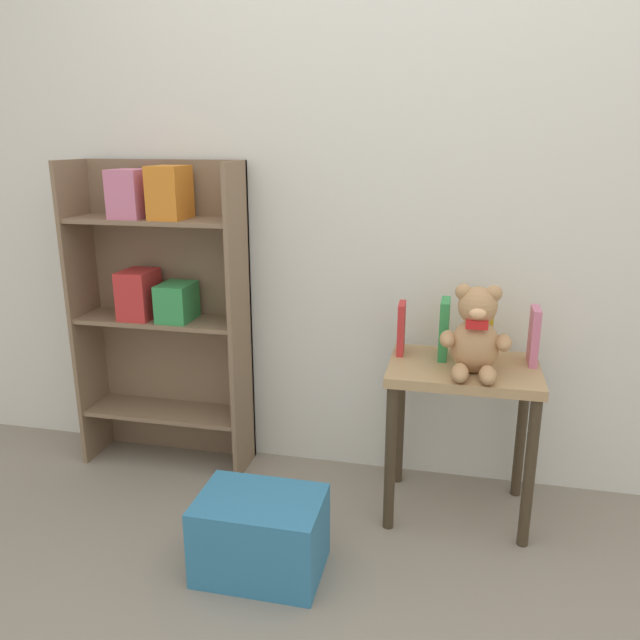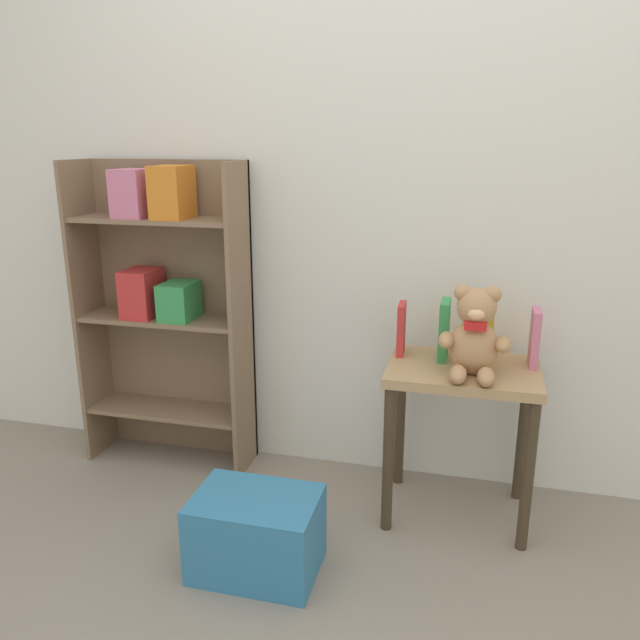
{
  "view_description": "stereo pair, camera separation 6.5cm",
  "coord_description": "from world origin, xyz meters",
  "px_view_note": "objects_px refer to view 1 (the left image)",
  "views": [
    {
      "loc": [
        0.26,
        -0.99,
        1.38
      ],
      "look_at": [
        -0.24,
        1.24,
        0.72
      ],
      "focal_mm": 35.0,
      "sensor_mm": 36.0,
      "label": 1
    },
    {
      "loc": [
        0.33,
        -0.98,
        1.38
      ],
      "look_at": [
        -0.24,
        1.24,
        0.72
      ],
      "focal_mm": 35.0,
      "sensor_mm": 36.0,
      "label": 2
    }
  ],
  "objects_px": {
    "book_standing_red": "(401,328)",
    "book_standing_pink": "(534,336)",
    "display_table": "(462,394)",
    "bookshelf_side": "(162,295)",
    "book_standing_yellow": "(488,332)",
    "book_standing_green": "(444,329)",
    "storage_bin": "(261,535)",
    "teddy_bear": "(476,334)"
  },
  "relations": [
    {
      "from": "book_standing_red",
      "to": "book_standing_green",
      "type": "bearing_deg",
      "value": -6.96
    },
    {
      "from": "book_standing_yellow",
      "to": "book_standing_pink",
      "type": "height_order",
      "value": "book_standing_pink"
    },
    {
      "from": "teddy_bear",
      "to": "book_standing_green",
      "type": "height_order",
      "value": "teddy_bear"
    },
    {
      "from": "book_standing_red",
      "to": "book_standing_yellow",
      "type": "xyz_separation_m",
      "value": [
        0.32,
        0.0,
        0.0
      ]
    },
    {
      "from": "book_standing_yellow",
      "to": "book_standing_pink",
      "type": "relative_size",
      "value": 0.98
    },
    {
      "from": "book_standing_red",
      "to": "book_standing_pink",
      "type": "xyz_separation_m",
      "value": [
        0.48,
        -0.01,
        0.01
      ]
    },
    {
      "from": "book_standing_red",
      "to": "book_standing_pink",
      "type": "relative_size",
      "value": 0.95
    },
    {
      "from": "display_table",
      "to": "book_standing_yellow",
      "type": "height_order",
      "value": "book_standing_yellow"
    },
    {
      "from": "book_standing_yellow",
      "to": "storage_bin",
      "type": "height_order",
      "value": "book_standing_yellow"
    },
    {
      "from": "book_standing_pink",
      "to": "storage_bin",
      "type": "distance_m",
      "value": 1.18
    },
    {
      "from": "storage_bin",
      "to": "book_standing_red",
      "type": "bearing_deg",
      "value": 56.77
    },
    {
      "from": "teddy_bear",
      "to": "book_standing_pink",
      "type": "xyz_separation_m",
      "value": [
        0.21,
        0.15,
        -0.04
      ]
    },
    {
      "from": "book_standing_pink",
      "to": "book_standing_red",
      "type": "bearing_deg",
      "value": 178.92
    },
    {
      "from": "bookshelf_side",
      "to": "book_standing_yellow",
      "type": "relative_size",
      "value": 6.37
    },
    {
      "from": "book_standing_green",
      "to": "book_standing_red",
      "type": "bearing_deg",
      "value": 175.91
    },
    {
      "from": "display_table",
      "to": "teddy_bear",
      "type": "bearing_deg",
      "value": -68.59
    },
    {
      "from": "teddy_bear",
      "to": "book_standing_pink",
      "type": "relative_size",
      "value": 1.51
    },
    {
      "from": "teddy_bear",
      "to": "book_standing_red",
      "type": "height_order",
      "value": "teddy_bear"
    },
    {
      "from": "bookshelf_side",
      "to": "display_table",
      "type": "xyz_separation_m",
      "value": [
        1.26,
        -0.16,
        -0.27
      ]
    },
    {
      "from": "book_standing_yellow",
      "to": "book_standing_green",
      "type": "bearing_deg",
      "value": -170.86
    },
    {
      "from": "bookshelf_side",
      "to": "book_standing_pink",
      "type": "relative_size",
      "value": 6.25
    },
    {
      "from": "book_standing_green",
      "to": "storage_bin",
      "type": "bearing_deg",
      "value": -132.69
    },
    {
      "from": "bookshelf_side",
      "to": "teddy_bear",
      "type": "distance_m",
      "value": 1.31
    },
    {
      "from": "book_standing_pink",
      "to": "teddy_bear",
      "type": "bearing_deg",
      "value": -143.9
    },
    {
      "from": "bookshelf_side",
      "to": "display_table",
      "type": "relative_size",
      "value": 2.19
    },
    {
      "from": "book_standing_green",
      "to": "storage_bin",
      "type": "relative_size",
      "value": 0.54
    },
    {
      "from": "display_table",
      "to": "book_standing_green",
      "type": "relative_size",
      "value": 2.69
    },
    {
      "from": "display_table",
      "to": "bookshelf_side",
      "type": "bearing_deg",
      "value": 172.78
    },
    {
      "from": "book_standing_red",
      "to": "book_standing_green",
      "type": "height_order",
      "value": "book_standing_green"
    },
    {
      "from": "teddy_bear",
      "to": "book_standing_pink",
      "type": "distance_m",
      "value": 0.26
    },
    {
      "from": "book_standing_red",
      "to": "book_standing_green",
      "type": "xyz_separation_m",
      "value": [
        0.16,
        -0.01,
        0.01
      ]
    },
    {
      "from": "book_standing_yellow",
      "to": "storage_bin",
      "type": "xyz_separation_m",
      "value": [
        -0.7,
        -0.59,
        -0.57
      ]
    },
    {
      "from": "book_standing_green",
      "to": "book_standing_yellow",
      "type": "xyz_separation_m",
      "value": [
        0.16,
        0.02,
        -0.01
      ]
    },
    {
      "from": "display_table",
      "to": "storage_bin",
      "type": "relative_size",
      "value": 1.47
    },
    {
      "from": "bookshelf_side",
      "to": "book_standing_pink",
      "type": "height_order",
      "value": "bookshelf_side"
    },
    {
      "from": "book_standing_green",
      "to": "book_standing_yellow",
      "type": "relative_size",
      "value": 1.08
    },
    {
      "from": "teddy_bear",
      "to": "book_standing_red",
      "type": "bearing_deg",
      "value": 149.01
    },
    {
      "from": "storage_bin",
      "to": "teddy_bear",
      "type": "bearing_deg",
      "value": 33.01
    },
    {
      "from": "teddy_bear",
      "to": "book_standing_red",
      "type": "xyz_separation_m",
      "value": [
        -0.27,
        0.16,
        -0.04
      ]
    },
    {
      "from": "bookshelf_side",
      "to": "book_standing_pink",
      "type": "distance_m",
      "value": 1.5
    },
    {
      "from": "display_table",
      "to": "book_standing_red",
      "type": "xyz_separation_m",
      "value": [
        -0.24,
        0.08,
        0.21
      ]
    },
    {
      "from": "book_standing_yellow",
      "to": "bookshelf_side",
      "type": "bearing_deg",
      "value": 179.58
    }
  ]
}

